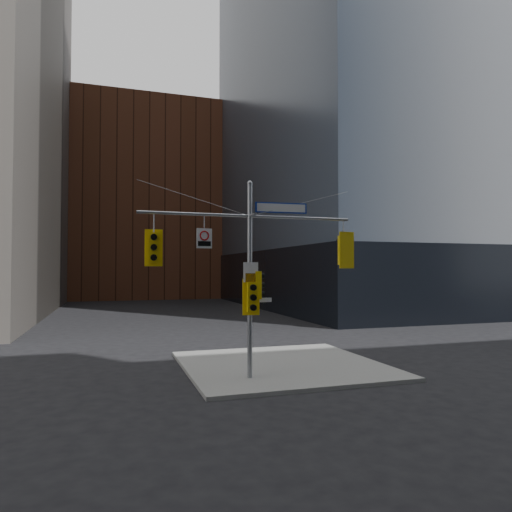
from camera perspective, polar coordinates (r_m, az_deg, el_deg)
ground at (r=15.20m, az=1.51°, el=-17.15°), size 160.00×160.00×0.00m
sidewalk_corner at (r=19.51m, az=3.23°, el=-13.46°), size 8.00×8.00×0.15m
podium_ne at (r=56.39m, az=17.89°, el=-2.69°), size 36.40×36.40×6.00m
brick_midrise at (r=72.68m, az=-13.84°, el=6.21°), size 26.00×20.00×28.00m
signal_assembly at (r=16.55m, az=-0.78°, el=-0.43°), size 8.00×0.80×7.30m
traffic_light_west_arm at (r=15.92m, az=-12.67°, el=1.04°), size 0.61×0.50×1.28m
traffic_light_east_arm at (r=18.05m, az=10.90°, el=0.71°), size 0.67×0.59×1.41m
traffic_light_pole_side at (r=16.67m, az=0.27°, el=-3.67°), size 0.41×0.35×1.02m
traffic_light_pole_front at (r=16.32m, az=-0.50°, el=-5.17°), size 0.63×0.52×1.31m
street_sign_blade at (r=17.11m, az=3.17°, el=6.03°), size 1.99×0.19×0.39m
regulatory_sign_arm at (r=16.16m, az=-6.47°, el=2.29°), size 0.56×0.12×0.71m
regulatory_sign_pole at (r=16.44m, az=-0.66°, el=-2.10°), size 0.55×0.06×0.72m
street_blade_ew at (r=16.73m, az=0.69°, el=-5.53°), size 0.81×0.13×0.16m
street_blade_ns at (r=17.04m, az=-1.23°, el=-6.11°), size 0.08×0.82×0.16m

